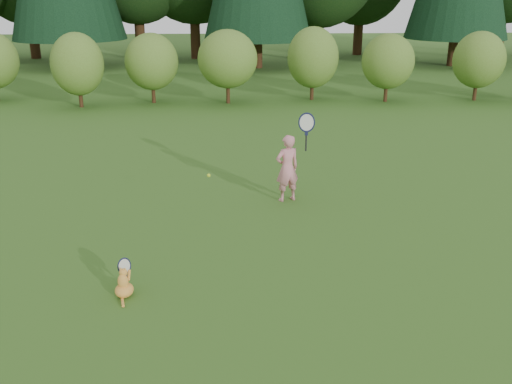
{
  "coord_description": "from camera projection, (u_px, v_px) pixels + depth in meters",
  "views": [
    {
      "loc": [
        -0.25,
        -8.52,
        4.0
      ],
      "look_at": [
        0.2,
        0.8,
        0.7
      ],
      "focal_mm": 40.0,
      "sensor_mm": 36.0,
      "label": 1
    }
  ],
  "objects": [
    {
      "name": "shrub_row",
      "position": [
        235.0,
        65.0,
        21.14
      ],
      "size": [
        28.0,
        3.0,
        2.8
      ],
      "primitive_type": null,
      "color": "#516E22",
      "rests_on": "ground"
    },
    {
      "name": "tennis_ball",
      "position": [
        209.0,
        175.0,
        10.15
      ],
      "size": [
        0.06,
        0.06,
        0.06
      ],
      "color": "#AFE01A",
      "rests_on": "ground"
    },
    {
      "name": "ground",
      "position": [
        246.0,
        248.0,
        9.37
      ],
      "size": [
        100.0,
        100.0,
        0.0
      ],
      "primitive_type": "plane",
      "color": "#2B5618",
      "rests_on": "ground"
    },
    {
      "name": "child",
      "position": [
        288.0,
        167.0,
        11.28
      ],
      "size": [
        0.8,
        0.51,
        2.03
      ],
      "rotation": [
        0.0,
        0.0,
        3.51
      ],
      "color": "#D47F89",
      "rests_on": "ground"
    },
    {
      "name": "cat",
      "position": [
        124.0,
        281.0,
        7.85
      ],
      "size": [
        0.36,
        0.6,
        0.58
      ],
      "rotation": [
        0.0,
        0.0,
        -0.2
      ],
      "color": "orange",
      "rests_on": "ground"
    }
  ]
}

